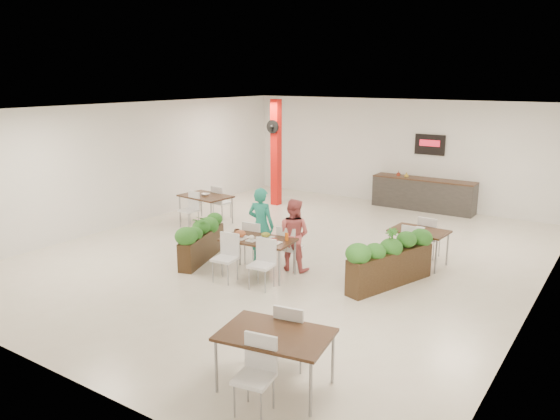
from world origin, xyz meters
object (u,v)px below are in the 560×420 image
Objects in this scene: red_column at (276,151)px; diner_woman at (293,235)px; main_table at (258,244)px; side_table_a at (206,199)px; diner_man at (261,225)px; planter_right at (391,260)px; side_table_b at (419,236)px; service_counter at (423,193)px; side_table_c at (275,341)px; planter_left at (202,237)px.

diner_woman is at bearing -52.38° from red_column.
main_table and side_table_a have the same top height.
diner_man reaches higher than side_table_a.
side_table_b is at bearing 89.22° from planter_right.
red_column is 1.07× the size of service_counter.
service_counter reaches higher than side_table_c.
main_table is 1.05× the size of side_table_c.
planter_left is at bearing 177.35° from main_table.
main_table is 4.07m from side_table_c.
red_column reaches higher than diner_woman.
side_table_c is at bearing -55.84° from red_column.
planter_left is at bearing -167.91° from planter_right.
planter_left is 5.23m from side_table_c.
side_table_a is at bearing -97.36° from red_column.
side_table_b is 0.98× the size of side_table_c.
planter_right is at bearing -38.12° from red_column.
diner_woman is 4.33m from side_table_a.
diner_woman is 0.72× the size of planter_right.
diner_man is 0.99× the size of side_table_b.
side_table_a is (-1.98, 2.39, 0.14)m from planter_left.
side_table_a is 1.01× the size of side_table_b.
red_column reaches higher than side_table_a.
planter_left is at bearing -146.85° from side_table_b.
main_table is at bearing -159.16° from planter_right.
side_table_a is (-3.93, 1.81, -0.10)m from diner_woman.
side_table_a is 5.95m from side_table_b.
main_table is 1.06× the size of side_table_a.
diner_man reaches higher than planter_right.
diner_man is 3.62m from side_table_a.
service_counter is 6.41m from side_table_a.
planter_right reaches higher than side_table_a.
diner_man is 1.32m from planter_left.
planter_right is at bearing -75.87° from service_counter.
main_table is 1.07× the size of side_table_b.
diner_man is 0.80m from diner_woman.
red_column is 6.39m from side_table_b.
service_counter is 1.46× the size of planter_right.
main_table and side_table_b have the same top height.
red_column is 10.26m from side_table_c.
diner_woman reaches higher than side_table_c.
planter_right is 1.24× the size of side_table_a.
planter_left is 1.10× the size of side_table_a.
planter_left reaches higher than side_table_b.
planter_left is at bearing 20.26° from diner_man.
diner_man reaches higher than side_table_c.
planter_right is at bearing 178.62° from diner_man.
side_table_b is (3.97, 2.30, 0.12)m from planter_left.
service_counter is 1.81× the size of side_table_a.
service_counter is at bearing 52.78° from side_table_a.
planter_right reaches higher than main_table.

